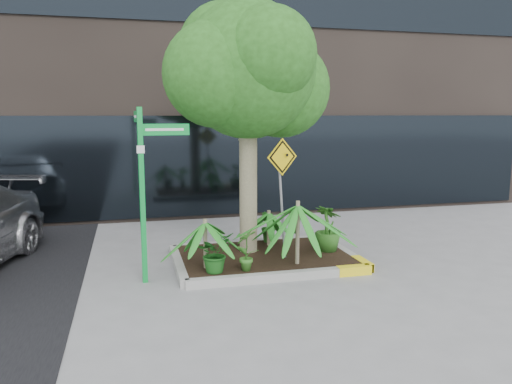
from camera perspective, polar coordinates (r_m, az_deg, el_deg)
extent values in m
plane|color=gray|center=(9.09, 0.24, -8.63)|extent=(80.00, 80.00, 0.00)
cube|color=#9E9E99|center=(10.42, -0.63, -5.91)|extent=(3.20, 0.15, 0.15)
cube|color=#9E9E99|center=(8.39, 2.98, -9.63)|extent=(3.20, 0.15, 0.15)
cube|color=#9E9E99|center=(9.12, -8.87, -8.19)|extent=(0.15, 2.20, 0.15)
cube|color=#9E9E99|center=(9.92, 9.98, -6.81)|extent=(0.15, 2.20, 0.15)
cube|color=yellow|center=(8.85, 11.14, -8.80)|extent=(0.60, 0.17, 0.15)
cube|color=black|center=(9.38, 0.97, -7.31)|extent=(3.05, 2.05, 0.06)
cylinder|color=gray|center=(9.33, -0.89, 1.62)|extent=(0.33, 0.33, 3.11)
cylinder|color=gray|center=(9.28, -0.28, 8.66)|extent=(0.59, 0.17, 1.01)
sphere|color=#235418|center=(9.29, -0.92, 13.78)|extent=(2.49, 2.49, 2.49)
sphere|color=#235418|center=(9.76, 2.89, 11.71)|extent=(1.87, 1.87, 1.87)
sphere|color=#235418|center=(8.95, -4.59, 13.28)|extent=(1.87, 1.87, 1.87)
sphere|color=#235418|center=(8.76, 1.42, 15.44)|extent=(1.66, 1.66, 1.66)
sphere|color=#235418|center=(9.77, -3.51, 15.98)|extent=(1.77, 1.77, 1.77)
cylinder|color=gray|center=(8.70, 4.77, -4.64)|extent=(0.07, 0.07, 1.11)
cylinder|color=gray|center=(8.51, -5.80, -5.89)|extent=(0.07, 0.07, 0.85)
cylinder|color=gray|center=(9.92, 1.46, -4.12)|extent=(0.07, 0.07, 0.71)
imported|color=#175017|center=(8.31, -4.74, -6.95)|extent=(0.82, 0.82, 0.65)
imported|color=#29601C|center=(9.62, 8.22, -4.10)|extent=(0.69, 0.69, 0.88)
imported|color=#347323|center=(8.35, -1.09, -6.53)|extent=(0.54, 0.54, 0.73)
imported|color=#25681E|center=(10.15, 1.52, -3.97)|extent=(0.42, 0.42, 0.66)
cube|color=#0E9D39|center=(8.20, -12.87, -0.54)|extent=(0.09, 0.09, 2.85)
cube|color=#0E9D39|center=(8.15, -10.40, 7.04)|extent=(0.79, 0.09, 0.18)
cube|color=#0E9D39|center=(8.48, -13.45, 8.39)|extent=(0.09, 0.79, 0.18)
cube|color=white|center=(8.13, -10.40, 7.04)|extent=(0.61, 0.05, 0.04)
cube|color=white|center=(8.48, -13.56, 8.38)|extent=(0.05, 0.61, 0.04)
cube|color=white|center=(8.07, -13.05, 4.77)|extent=(0.12, 0.01, 0.12)
cylinder|color=slate|center=(9.04, 2.94, -1.26)|extent=(0.14, 0.26, 1.99)
cube|color=yellow|center=(8.91, 3.02, 4.03)|extent=(0.63, 0.27, 0.67)
cube|color=black|center=(8.90, 3.04, 4.02)|extent=(0.55, 0.23, 0.59)
cube|color=yellow|center=(8.89, 3.05, 4.02)|extent=(0.47, 0.19, 0.50)
cube|color=black|center=(8.89, 3.00, 3.95)|extent=(0.15, 0.06, 0.09)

